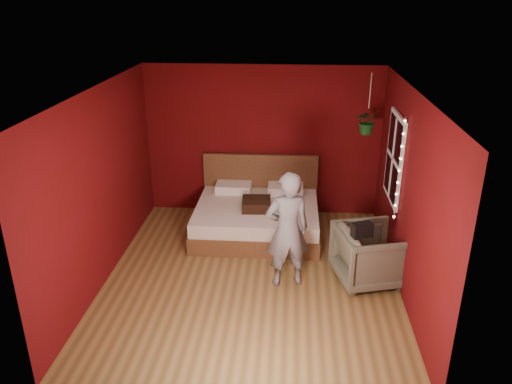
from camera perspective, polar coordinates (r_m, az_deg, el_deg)
The scene contains 10 objects.
floor at distance 7.08m, azimuth -0.49°, elevation -9.68°, with size 4.50×4.50×0.00m, color olive.
room_walls at distance 6.34m, azimuth -0.54°, elevation 3.27°, with size 4.04×4.54×2.62m.
window at distance 7.38m, azimuth 15.50°, elevation 3.75°, with size 0.05×0.97×1.27m.
fairy_lights at distance 6.89m, azimuth 16.05°, elevation 2.35°, with size 0.04×0.04×1.45m.
bed at distance 8.21m, azimuth 0.16°, elevation -2.62°, with size 1.99×1.69×1.09m.
person at distance 6.56m, azimuth 3.61°, elevation -4.37°, with size 0.59×0.39×1.62m, color slate.
armchair at distance 6.98m, azimuth 12.84°, elevation -7.04°, with size 0.84×0.87×0.79m, color #686852.
handbag at distance 6.53m, azimuth 12.04°, elevation -4.24°, with size 0.26×0.13×0.19m, color black.
throw_pillow at distance 7.88m, azimuth 0.04°, elevation -1.40°, with size 0.45×0.45×0.16m, color black.
hanging_plant at distance 7.80m, azimuth 12.64°, elevation 7.89°, with size 0.39×0.35×0.92m.
Camera 1 is at (0.51, -5.97, 3.76)m, focal length 35.00 mm.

